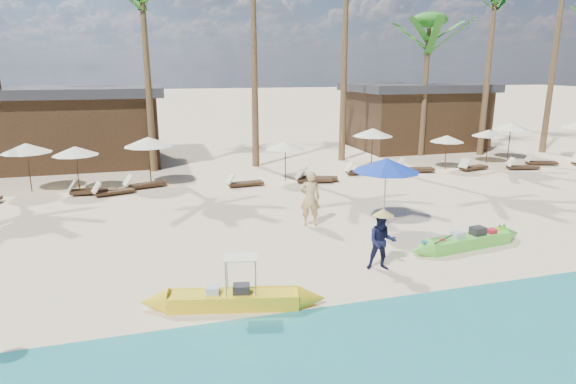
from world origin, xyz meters
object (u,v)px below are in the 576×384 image
object	(u,v)px
blue_umbrella	(386,165)
green_canoe	(467,241)
tourist	(310,198)
yellow_canoe	(233,299)

from	to	relation	value
blue_umbrella	green_canoe	bearing A→B (deg)	-57.42
blue_umbrella	tourist	bearing A→B (deg)	159.25
tourist	blue_umbrella	xyz separation A→B (m)	(2.37, -0.90, 1.21)
tourist	green_canoe	bearing A→B (deg)	150.46
yellow_canoe	tourist	xyz separation A→B (m)	(3.58, 5.17, 0.77)
yellow_canoe	blue_umbrella	xyz separation A→B (m)	(5.95, 4.27, 1.99)
green_canoe	tourist	xyz separation A→B (m)	(-3.95, 3.37, 0.77)
blue_umbrella	yellow_canoe	bearing A→B (deg)	-144.35
green_canoe	tourist	world-z (taller)	tourist
green_canoe	yellow_canoe	world-z (taller)	yellow_canoe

